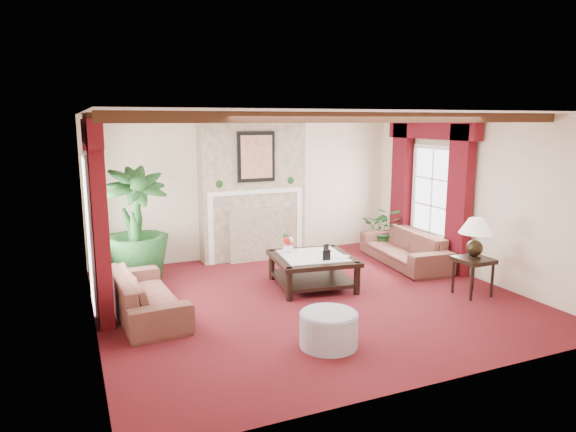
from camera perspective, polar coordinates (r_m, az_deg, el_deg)
name	(u,v)px	position (r m, az deg, el deg)	size (l,w,h in m)	color
floor	(311,299)	(7.72, 2.56, -9.15)	(6.00, 6.00, 0.00)	#460C12
ceiling	(312,113)	(7.27, 2.74, 11.31)	(6.00, 6.00, 0.00)	white
back_wall	(249,187)	(9.90, -4.34, 3.27)	(6.00, 0.02, 2.70)	beige
left_wall	(89,226)	(6.66, -21.27, -1.03)	(0.02, 5.50, 2.70)	beige
right_wall	(474,197)	(9.09, 19.93, 2.01)	(0.02, 5.50, 2.70)	beige
ceiling_beams	(312,118)	(7.27, 2.73, 10.84)	(6.00, 3.00, 0.12)	#3E2113
fireplace	(252,115)	(9.63, -4.06, 11.13)	(2.00, 0.52, 2.70)	tan
french_door_left	(84,156)	(7.55, -21.76, 6.22)	(0.10, 1.10, 2.16)	white
french_door_right	(435,147)	(9.74, 16.06, 7.38)	(0.10, 1.10, 2.16)	white
curtains_left	(90,125)	(7.54, -21.13, 9.46)	(0.20, 2.40, 2.55)	#440914
curtains_right	(432,123)	(9.66, 15.67, 9.87)	(0.20, 2.40, 2.55)	#440914
sofa_left	(145,287)	(7.26, -15.61, -7.61)	(0.71, 2.02, 0.78)	#3E111E
sofa_right	(404,242)	(9.65, 12.79, -2.86)	(0.81, 2.12, 0.81)	#3E111E
potted_palm	(137,250)	(8.75, -16.48, -3.62)	(1.18, 1.94, 1.05)	black
small_plant	(383,234)	(10.52, 10.54, -1.95)	(1.21, 1.22, 0.71)	black
coffee_table	(312,271)	(8.18, 2.74, -6.16)	(1.22, 1.22, 0.50)	black
side_table	(473,276)	(8.27, 19.82, -6.33)	(0.49, 0.49, 0.58)	black
ottoman	(329,330)	(6.16, 4.54, -12.47)	(0.69, 0.69, 0.40)	gray
table_lamp	(475,238)	(8.12, 20.09, -2.27)	(0.49, 0.49, 0.62)	black
flower_vase	(288,248)	(8.28, -0.01, -3.52)	(0.22, 0.22, 0.17)	silver
book	(335,249)	(7.93, 5.21, -3.68)	(0.21, 0.14, 0.31)	black
photo_frame_a	(327,255)	(7.83, 4.31, -4.39)	(0.13, 0.02, 0.17)	black
photo_frame_b	(326,248)	(8.36, 4.25, -3.57)	(0.10, 0.02, 0.13)	black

